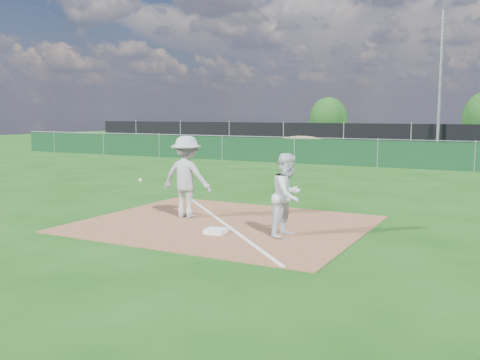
% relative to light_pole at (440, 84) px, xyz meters
% --- Properties ---
extents(ground, '(90.00, 90.00, 0.00)m').
position_rel_light_pole_xyz_m(ground, '(-1.50, -12.70, -4.00)').
color(ground, '#14480F').
rests_on(ground, ground).
extents(infield_dirt, '(6.00, 5.00, 0.02)m').
position_rel_light_pole_xyz_m(infield_dirt, '(-1.50, -21.70, -3.99)').
color(infield_dirt, brown).
rests_on(infield_dirt, ground).
extents(foul_line, '(5.01, 5.01, 0.01)m').
position_rel_light_pole_xyz_m(foul_line, '(-1.50, -21.70, -3.98)').
color(foul_line, white).
rests_on(foul_line, infield_dirt).
extents(green_fence, '(44.00, 0.05, 1.20)m').
position_rel_light_pole_xyz_m(green_fence, '(-1.50, -7.70, -3.40)').
color(green_fence, '#0D3219').
rests_on(green_fence, ground).
extents(dirt_mound, '(3.38, 2.60, 1.17)m').
position_rel_light_pole_xyz_m(dirt_mound, '(-6.50, -4.20, -3.42)').
color(dirt_mound, '#A1824D').
rests_on(dirt_mound, ground).
extents(black_fence, '(46.00, 0.04, 1.80)m').
position_rel_light_pole_xyz_m(black_fence, '(-1.50, 0.30, -3.10)').
color(black_fence, black).
rests_on(black_fence, ground).
extents(parking_lot, '(46.00, 9.00, 0.01)m').
position_rel_light_pole_xyz_m(parking_lot, '(-1.50, 5.30, -4.00)').
color(parking_lot, black).
rests_on(parking_lot, ground).
extents(light_pole, '(0.16, 0.16, 8.00)m').
position_rel_light_pole_xyz_m(light_pole, '(0.00, 0.00, 0.00)').
color(light_pole, slate).
rests_on(light_pole, ground).
extents(first_base, '(0.44, 0.44, 0.08)m').
position_rel_light_pole_xyz_m(first_base, '(-1.18, -22.60, -3.94)').
color(first_base, white).
rests_on(first_base, infield_dirt).
extents(play_at_first, '(2.00, 0.75, 1.88)m').
position_rel_light_pole_xyz_m(play_at_first, '(-2.61, -21.47, -3.04)').
color(play_at_first, '#B8B8BB').
rests_on(play_at_first, infield_dirt).
extents(runner, '(0.73, 0.88, 1.65)m').
position_rel_light_pole_xyz_m(runner, '(0.18, -22.14, -3.18)').
color(runner, silver).
rests_on(runner, ground).
extents(car_left, '(4.97, 3.12, 1.58)m').
position_rel_light_pole_xyz_m(car_left, '(-8.66, 4.97, -3.20)').
color(car_left, '#B1B3B9').
rests_on(car_left, parking_lot).
extents(car_mid, '(4.90, 3.28, 1.53)m').
position_rel_light_pole_xyz_m(car_mid, '(-2.61, 5.28, -3.23)').
color(car_mid, black).
rests_on(car_mid, parking_lot).
extents(tree_left, '(3.12, 3.12, 3.69)m').
position_rel_light_pole_xyz_m(tree_left, '(-9.93, 10.65, -2.10)').
color(tree_left, '#382316').
rests_on(tree_left, ground).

